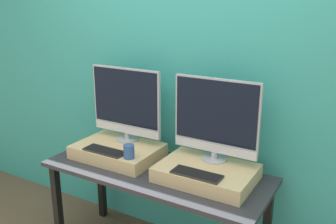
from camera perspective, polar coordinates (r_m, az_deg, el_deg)
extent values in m
cube|color=teal|center=(2.66, 2.40, 5.87)|extent=(8.00, 0.04, 2.60)
cube|color=#2D2D33|center=(2.55, -1.81, -9.09)|extent=(1.53, 0.61, 0.03)
cube|color=black|center=(2.96, -16.46, -13.68)|extent=(0.05, 0.05, 0.68)
cube|color=black|center=(3.26, -10.12, -10.13)|extent=(0.05, 0.05, 0.68)
cube|color=#D6B77F|center=(2.74, -7.64, -5.90)|extent=(0.59, 0.42, 0.09)
cylinder|color=#B2B2B7|center=(2.80, -6.21, -4.12)|extent=(0.17, 0.17, 0.01)
cylinder|color=#B2B2B7|center=(2.79, -6.23, -3.60)|extent=(0.04, 0.04, 0.04)
cube|color=#B2B2B7|center=(2.71, -6.41, 1.65)|extent=(0.57, 0.02, 0.49)
cube|color=black|center=(2.69, -6.60, 2.20)|extent=(0.55, 0.00, 0.40)
cube|color=silver|center=(2.76, -6.43, -2.69)|extent=(0.56, 0.00, 0.06)
cube|color=#2D2D2D|center=(2.61, -9.60, -5.87)|extent=(0.31, 0.12, 0.01)
cube|color=black|center=(2.61, -9.61, -5.72)|extent=(0.30, 0.10, 0.00)
cylinder|color=#335693|center=(2.48, -5.97, -6.01)|extent=(0.07, 0.07, 0.09)
cube|color=#D6B77F|center=(2.40, 5.88, -9.22)|extent=(0.59, 0.42, 0.09)
cylinder|color=#B2B2B7|center=(2.48, 7.06, -7.07)|extent=(0.17, 0.17, 0.01)
cylinder|color=#B2B2B7|center=(2.47, 7.09, -6.50)|extent=(0.04, 0.04, 0.04)
cube|color=#B2B2B7|center=(2.37, 7.32, -0.63)|extent=(0.57, 0.02, 0.49)
cube|color=black|center=(2.35, 7.21, -0.02)|extent=(0.55, 0.00, 0.40)
cube|color=silver|center=(2.43, 7.00, -5.51)|extent=(0.56, 0.00, 0.06)
cube|color=#2D2D2D|center=(2.26, 4.39, -9.44)|extent=(0.31, 0.12, 0.01)
cube|color=black|center=(2.26, 4.40, -9.27)|extent=(0.30, 0.10, 0.00)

